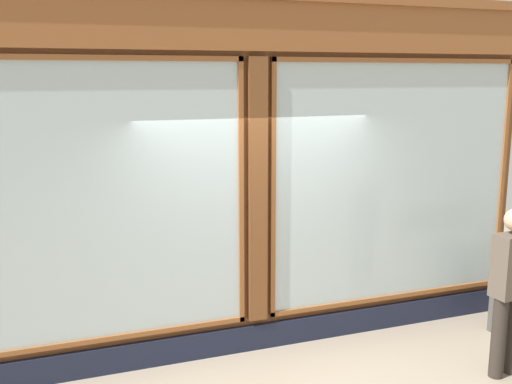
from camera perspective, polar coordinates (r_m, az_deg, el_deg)
name	(u,v)px	position (r m, az deg, el deg)	size (l,w,h in m)	color
shop_facade	(252,175)	(6.27, -0.40, 1.64)	(6.72, 0.42, 4.27)	brown
pedestrian	(510,285)	(6.32, 23.10, -8.19)	(0.38, 0.25, 1.69)	#312A24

